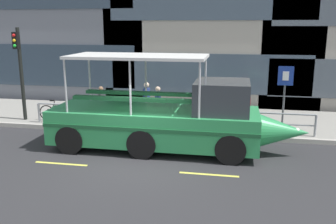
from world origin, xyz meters
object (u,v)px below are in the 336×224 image
(duck_tour_boat, at_px, (169,120))
(pedestrian_near_stern, at_px, (101,99))
(pedestrian_near_bow, at_px, (246,106))
(leaned_bicycle, at_px, (57,113))
(parking_sign, at_px, (285,87))
(traffic_light_pole, at_px, (20,65))
(pedestrian_mid_right, at_px, (147,98))
(pedestrian_mid_left, at_px, (158,101))

(duck_tour_boat, distance_m, pedestrian_near_stern, 4.90)
(duck_tour_boat, height_order, pedestrian_near_bow, duck_tour_boat)
(leaned_bicycle, relative_size, duck_tour_boat, 0.19)
(parking_sign, xyz_separation_m, pedestrian_near_stern, (-7.97, 0.44, -0.88))
(leaned_bicycle, bearing_deg, traffic_light_pole, -176.65)
(traffic_light_pole, xyz_separation_m, leaned_bicycle, (1.58, 0.09, -2.11))
(pedestrian_near_bow, relative_size, pedestrian_near_stern, 1.04)
(duck_tour_boat, distance_m, pedestrian_near_bow, 3.96)
(parking_sign, distance_m, pedestrian_near_bow, 1.70)
(parking_sign, xyz_separation_m, pedestrian_near_bow, (-1.47, 0.11, -0.85))
(parking_sign, relative_size, pedestrian_near_bow, 1.69)
(traffic_light_pole, distance_m, parking_sign, 11.38)
(parking_sign, height_order, pedestrian_mid_right, parking_sign)
(pedestrian_mid_left, height_order, pedestrian_mid_right, pedestrian_mid_right)
(pedestrian_near_bow, xyz_separation_m, pedestrian_near_stern, (-6.50, 0.33, -0.03))
(traffic_light_pole, height_order, pedestrian_near_bow, traffic_light_pole)
(traffic_light_pole, bearing_deg, leaned_bicycle, 3.35)
(pedestrian_near_stern, bearing_deg, pedestrian_mid_left, -5.86)
(duck_tour_boat, height_order, pedestrian_near_stern, duck_tour_boat)
(traffic_light_pole, xyz_separation_m, duck_tour_boat, (7.12, -2.28, -1.58))
(parking_sign, bearing_deg, pedestrian_near_bow, 175.77)
(parking_sign, relative_size, pedestrian_near_stern, 1.75)
(parking_sign, height_order, pedestrian_mid_left, parking_sign)
(leaned_bicycle, bearing_deg, pedestrian_mid_left, 6.62)
(traffic_light_pole, xyz_separation_m, pedestrian_mid_left, (6.09, 0.62, -1.51))
(leaned_bicycle, relative_size, pedestrian_mid_right, 0.99)
(parking_sign, relative_size, leaned_bicycle, 1.50)
(parking_sign, distance_m, leaned_bicycle, 9.87)
(pedestrian_mid_right, distance_m, pedestrian_near_stern, 2.16)
(parking_sign, distance_m, pedestrian_mid_right, 5.87)
(duck_tour_boat, relative_size, pedestrian_mid_left, 5.67)
(pedestrian_mid_left, bearing_deg, pedestrian_near_stern, 174.14)
(traffic_light_pole, height_order, pedestrian_near_stern, traffic_light_pole)
(leaned_bicycle, height_order, pedestrian_near_stern, pedestrian_near_stern)
(leaned_bicycle, distance_m, pedestrian_near_bow, 8.33)
(pedestrian_near_bow, xyz_separation_m, pedestrian_mid_left, (-3.79, 0.05, 0.04))
(pedestrian_near_bow, relative_size, pedestrian_mid_left, 0.96)
(traffic_light_pole, distance_m, pedestrian_mid_left, 6.31)
(pedestrian_mid_right, bearing_deg, pedestrian_near_stern, 178.60)
(leaned_bicycle, xyz_separation_m, pedestrian_mid_left, (4.51, 0.52, 0.60))
(pedestrian_mid_left, xyz_separation_m, pedestrian_near_stern, (-2.71, 0.28, -0.08))
(duck_tour_boat, bearing_deg, pedestrian_mid_left, 109.54)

